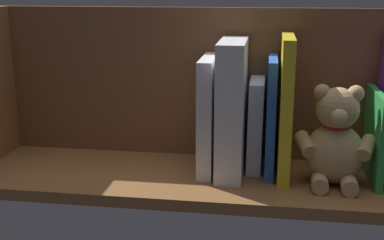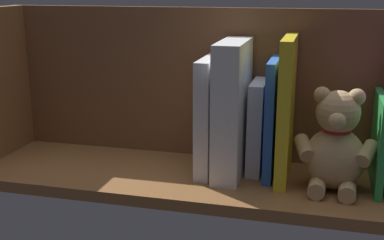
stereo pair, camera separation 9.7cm
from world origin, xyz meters
The scene contains 9 objects.
ground_plane centered at (0.00, 0.00, -1.10)cm, with size 89.19×27.23×2.20cm, color brown.
shelf_back_panel centered at (0.00, -11.36, 15.68)cm, with size 89.19×1.50×31.35cm, color brown.
book_1 centered at (-34.29, -2.15, 8.42)cm, with size 1.29×16.13×16.85cm, color green.
teddy_bear centered at (-26.78, 1.46, 8.19)cm, with size 15.09×12.12×18.60cm.
book_2 centered at (-17.59, -2.17, 13.38)cm, with size 2.21×16.09×26.76cm, color yellow.
book_3 centered at (-14.97, -3.26, 11.27)cm, with size 1.68×13.91×22.54cm, color blue.
book_4 centered at (-12.06, -4.71, 8.95)cm, with size 2.80×11.01×17.90cm, color silver.
dictionary_thick_white centered at (-7.47, -1.74, 12.92)cm, with size 5.02×16.74×25.84cm, color white.
book_5 centered at (-2.87, -2.58, 11.24)cm, with size 2.81×15.27×22.49cm, color silver.
Camera 1 is at (-14.07, 92.88, 36.11)cm, focal length 47.46 mm.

